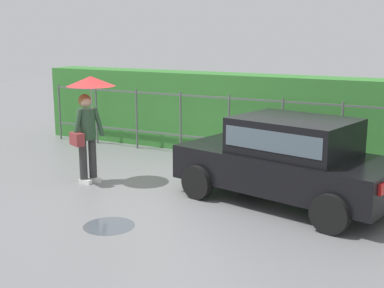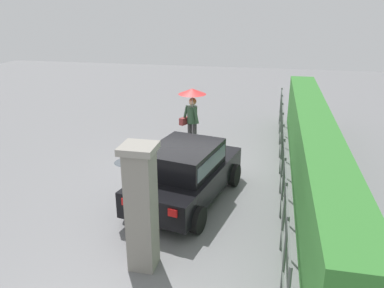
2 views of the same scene
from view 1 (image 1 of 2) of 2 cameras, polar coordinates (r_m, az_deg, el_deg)
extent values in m
plane|color=slate|center=(9.61, -1.32, -5.18)|extent=(40.00, 40.00, 0.00)
cube|color=black|center=(9.00, 10.19, -2.74)|extent=(3.96, 2.38, 0.60)
cube|color=black|center=(8.80, 11.17, 0.88)|extent=(2.16, 1.81, 0.60)
cube|color=#4C5B66|center=(8.79, 11.18, 1.01)|extent=(2.02, 1.79, 0.33)
cylinder|color=black|center=(9.10, 0.59, -4.21)|extent=(0.62, 0.30, 0.60)
cylinder|color=black|center=(10.40, 6.52, -2.19)|extent=(0.62, 0.30, 0.60)
cylinder|color=black|center=(7.82, 14.95, -7.42)|extent=(0.62, 0.30, 0.60)
cylinder|color=black|center=(9.30, 19.44, -4.56)|extent=(0.62, 0.30, 0.60)
cube|color=red|center=(7.73, 20.14, -4.65)|extent=(0.10, 0.21, 0.16)
cylinder|color=#333333|center=(10.30, -10.87, -1.73)|extent=(0.15, 0.15, 0.86)
cylinder|color=#333333|center=(10.22, -11.87, -1.89)|extent=(0.15, 0.15, 0.86)
cube|color=white|center=(10.35, -10.63, -3.89)|extent=(0.26, 0.10, 0.08)
cube|color=white|center=(10.27, -11.64, -4.07)|extent=(0.26, 0.10, 0.08)
cylinder|color=#2D4C33|center=(10.11, -11.54, 2.15)|extent=(0.34, 0.34, 0.58)
sphere|color=#DBAD89|center=(10.05, -11.64, 4.57)|extent=(0.22, 0.22, 0.22)
sphere|color=olive|center=(10.07, -11.72, 4.70)|extent=(0.25, 0.25, 0.25)
cylinder|color=#2D4C33|center=(10.13, -10.23, 2.39)|extent=(0.18, 0.24, 0.56)
cylinder|color=#2D4C33|center=(9.94, -12.49, 2.11)|extent=(0.18, 0.24, 0.56)
cylinder|color=#B2B2B7|center=(10.00, -10.96, 4.07)|extent=(0.02, 0.02, 0.77)
cone|color=red|center=(9.95, -11.07, 6.80)|extent=(0.92, 0.92, 0.19)
cube|color=maroon|center=(9.94, -12.54, 0.53)|extent=(0.38, 0.29, 0.24)
cylinder|color=#59605B|center=(14.57, -14.34, 3.45)|extent=(0.05, 0.05, 1.50)
cylinder|color=#59605B|center=(13.76, -10.45, 3.13)|extent=(0.05, 0.05, 1.50)
cylinder|color=#59605B|center=(13.02, -6.11, 2.76)|extent=(0.05, 0.05, 1.50)
cylinder|color=#59605B|center=(12.36, -1.27, 2.32)|extent=(0.05, 0.05, 1.50)
cylinder|color=#59605B|center=(11.80, 4.06, 1.82)|extent=(0.05, 0.05, 1.50)
cylinder|color=#59605B|center=(11.35, 9.86, 1.25)|extent=(0.05, 0.05, 1.50)
cylinder|color=#59605B|center=(11.03, 16.06, 0.64)|extent=(0.05, 0.05, 1.50)
cube|color=#59605B|center=(11.46, 6.99, 4.84)|extent=(11.33, 0.03, 0.04)
cube|color=#59605B|center=(11.62, 6.87, 0.09)|extent=(11.33, 0.03, 0.04)
cube|color=#387F33|center=(12.24, 8.25, 3.05)|extent=(12.33, 0.90, 1.90)
cylinder|color=#4C545B|center=(8.04, -9.11, -8.88)|extent=(0.78, 0.78, 0.00)
camera|label=2|loc=(11.85, 59.89, 14.92)|focal=35.90mm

